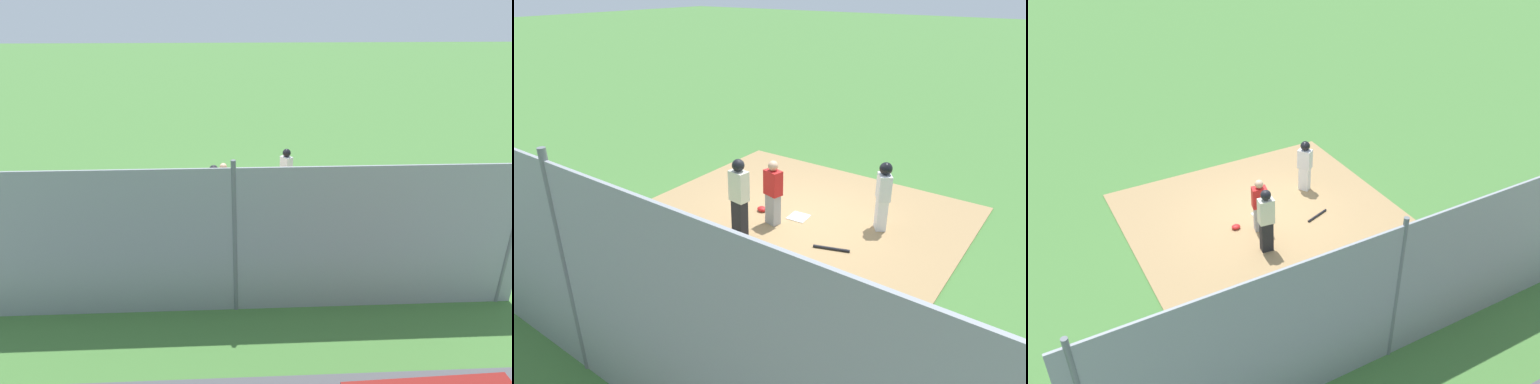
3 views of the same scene
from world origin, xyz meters
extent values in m
plane|color=#477A38|center=(0.00, 0.00, 0.00)|extent=(140.00, 140.00, 0.00)
cube|color=#A88456|center=(0.00, 0.00, 0.01)|extent=(7.20, 6.40, 0.03)
cube|color=white|center=(0.00, 0.00, 0.04)|extent=(0.47, 0.47, 0.02)
cube|color=#9E9EA3|center=(-0.33, -0.58, 0.39)|extent=(0.34, 0.28, 0.72)
cube|color=red|center=(-0.33, -0.58, 1.04)|extent=(0.43, 0.34, 0.57)
sphere|color=tan|center=(-0.33, -0.58, 1.44)|extent=(0.23, 0.23, 0.23)
cube|color=black|center=(-0.59, -1.45, 0.45)|extent=(0.33, 0.26, 0.84)
cube|color=beige|center=(-0.59, -1.45, 1.20)|extent=(0.41, 0.31, 0.67)
sphere|color=black|center=(-0.59, -1.45, 1.67)|extent=(0.26, 0.26, 0.26)
cube|color=silver|center=(1.76, 0.61, 0.40)|extent=(0.35, 0.37, 0.73)
cube|color=silver|center=(1.76, 0.61, 1.05)|extent=(0.43, 0.46, 0.58)
sphere|color=tan|center=(1.76, 0.61, 1.45)|extent=(0.23, 0.23, 0.23)
sphere|color=black|center=(1.76, 0.61, 1.47)|extent=(0.28, 0.28, 0.28)
cylinder|color=black|center=(1.32, -0.82, 0.06)|extent=(0.74, 0.31, 0.06)
ellipsoid|color=red|center=(-0.89, -0.25, 0.09)|extent=(0.24, 0.20, 0.12)
cube|color=#93999E|center=(0.00, -5.65, 1.60)|extent=(12.00, 0.05, 3.20)
cylinder|color=slate|center=(0.00, -5.65, 1.68)|extent=(0.10, 0.10, 3.35)
cylinder|color=slate|center=(5.70, -5.65, 1.68)|extent=(0.10, 0.10, 3.35)
camera|label=1|loc=(0.04, -13.50, 5.99)|focal=31.24mm
camera|label=2|loc=(5.09, -8.20, 5.10)|focal=32.50mm
camera|label=3|loc=(-5.70, -11.56, 8.83)|focal=39.31mm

